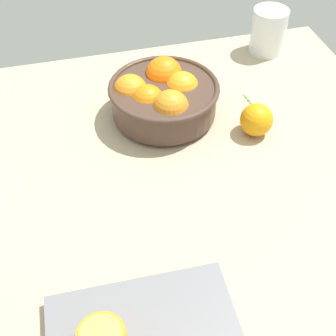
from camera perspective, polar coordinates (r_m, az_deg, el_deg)
name	(u,v)px	position (r cm, az deg, el deg)	size (l,w,h in cm)	color
ground_plane	(149,186)	(94.63, -2.33, -2.21)	(118.64, 97.80, 3.00)	tan
fruit_bowl	(163,97)	(105.39, -0.66, 8.72)	(24.78, 24.78, 11.56)	#473328
second_glass	(268,33)	(131.65, 12.17, 15.84)	(9.25, 9.25, 11.87)	white
loose_orange_0	(256,120)	(103.54, 10.79, 5.83)	(7.25, 7.25, 7.25)	orange
herb_sprig_0	(251,103)	(113.73, 10.14, 7.90)	(1.30, 6.73, 0.93)	#528C30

